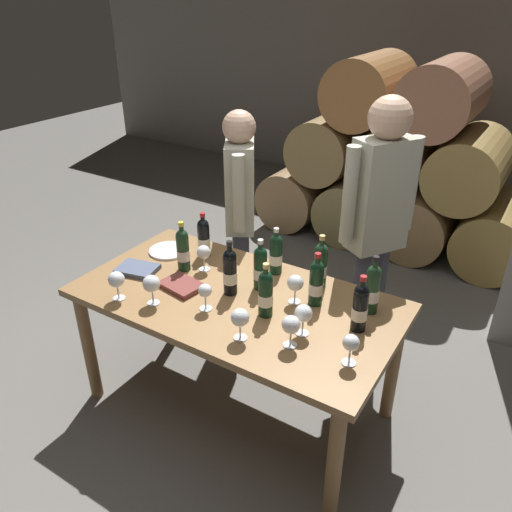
% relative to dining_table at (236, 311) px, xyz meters
% --- Properties ---
extents(ground_plane, '(14.00, 14.00, 0.00)m').
position_rel_dining_table_xyz_m(ground_plane, '(0.00, 0.00, -0.67)').
color(ground_plane, '#66635E').
extents(cellar_back_wall, '(10.00, 0.24, 2.80)m').
position_rel_dining_table_xyz_m(cellar_back_wall, '(0.00, 4.20, 0.73)').
color(cellar_back_wall, gray).
rests_on(cellar_back_wall, ground_plane).
extents(barrel_stack, '(2.49, 0.90, 1.69)m').
position_rel_dining_table_xyz_m(barrel_stack, '(-0.00, 2.60, 0.06)').
color(barrel_stack, olive).
rests_on(barrel_stack, ground_plane).
extents(dining_table, '(1.70, 0.90, 0.76)m').
position_rel_dining_table_xyz_m(dining_table, '(0.00, 0.00, 0.00)').
color(dining_table, olive).
rests_on(dining_table, ground_plane).
extents(wine_bottle_0, '(0.07, 0.07, 0.28)m').
position_rel_dining_table_xyz_m(wine_bottle_0, '(0.05, 0.33, 0.21)').
color(wine_bottle_0, black).
rests_on(wine_bottle_0, dining_table).
extents(wine_bottle_1, '(0.07, 0.07, 0.30)m').
position_rel_dining_table_xyz_m(wine_bottle_1, '(-0.41, 0.08, 0.22)').
color(wine_bottle_1, '#19381E').
rests_on(wine_bottle_1, dining_table).
extents(wine_bottle_2, '(0.07, 0.07, 0.29)m').
position_rel_dining_table_xyz_m(wine_bottle_2, '(0.65, 0.07, 0.22)').
color(wine_bottle_2, black).
rests_on(wine_bottle_2, dining_table).
extents(wine_bottle_3, '(0.07, 0.07, 0.31)m').
position_rel_dining_table_xyz_m(wine_bottle_3, '(0.64, 0.24, 0.23)').
color(wine_bottle_3, '#19381E').
rests_on(wine_bottle_3, dining_table).
extents(wine_bottle_4, '(0.07, 0.07, 0.31)m').
position_rel_dining_table_xyz_m(wine_bottle_4, '(-0.04, 0.01, 0.22)').
color(wine_bottle_4, black).
rests_on(wine_bottle_4, dining_table).
extents(wine_bottle_5, '(0.07, 0.07, 0.31)m').
position_rel_dining_table_xyz_m(wine_bottle_5, '(0.32, 0.33, 0.22)').
color(wine_bottle_5, '#19381E').
rests_on(wine_bottle_5, dining_table).
extents(wine_bottle_6, '(0.07, 0.07, 0.29)m').
position_rel_dining_table_xyz_m(wine_bottle_6, '(0.06, 0.14, 0.22)').
color(wine_bottle_6, black).
rests_on(wine_bottle_6, dining_table).
extents(wine_bottle_7, '(0.07, 0.07, 0.28)m').
position_rel_dining_table_xyz_m(wine_bottle_7, '(-0.42, 0.28, 0.21)').
color(wine_bottle_7, black).
rests_on(wine_bottle_7, dining_table).
extents(wine_bottle_8, '(0.07, 0.07, 0.29)m').
position_rel_dining_table_xyz_m(wine_bottle_8, '(0.38, 0.16, 0.22)').
color(wine_bottle_8, black).
rests_on(wine_bottle_8, dining_table).
extents(wine_bottle_9, '(0.07, 0.07, 0.29)m').
position_rel_dining_table_xyz_m(wine_bottle_9, '(0.22, -0.06, 0.22)').
color(wine_bottle_9, black).
rests_on(wine_bottle_9, dining_table).
extents(wine_glass_0, '(0.07, 0.07, 0.14)m').
position_rel_dining_table_xyz_m(wine_glass_0, '(-0.06, -0.18, 0.19)').
color(wine_glass_0, white).
rests_on(wine_glass_0, dining_table).
extents(wine_glass_1, '(0.09, 0.09, 0.16)m').
position_rel_dining_table_xyz_m(wine_glass_1, '(0.22, -0.28, 0.20)').
color(wine_glass_1, white).
rests_on(wine_glass_1, dining_table).
extents(wine_glass_2, '(0.09, 0.09, 0.16)m').
position_rel_dining_table_xyz_m(wine_glass_2, '(-0.32, -0.28, 0.21)').
color(wine_glass_2, white).
rests_on(wine_glass_2, dining_table).
extents(wine_glass_3, '(0.08, 0.08, 0.16)m').
position_rel_dining_table_xyz_m(wine_glass_3, '(0.29, 0.12, 0.20)').
color(wine_glass_3, white).
rests_on(wine_glass_3, dining_table).
extents(wine_glass_4, '(0.09, 0.09, 0.16)m').
position_rel_dining_table_xyz_m(wine_glass_4, '(0.44, -0.21, 0.20)').
color(wine_glass_4, white).
rests_on(wine_glass_4, dining_table).
extents(wine_glass_5, '(0.09, 0.09, 0.16)m').
position_rel_dining_table_xyz_m(wine_glass_5, '(-0.50, -0.34, 0.20)').
color(wine_glass_5, white).
rests_on(wine_glass_5, dining_table).
extents(wine_glass_6, '(0.08, 0.08, 0.16)m').
position_rel_dining_table_xyz_m(wine_glass_6, '(0.44, -0.10, 0.20)').
color(wine_glass_6, white).
rests_on(wine_glass_6, dining_table).
extents(wine_glass_7, '(0.07, 0.07, 0.15)m').
position_rel_dining_table_xyz_m(wine_glass_7, '(0.71, -0.18, 0.20)').
color(wine_glass_7, white).
rests_on(wine_glass_7, dining_table).
extents(wine_glass_8, '(0.08, 0.08, 0.15)m').
position_rel_dining_table_xyz_m(wine_glass_8, '(-0.31, 0.14, 0.20)').
color(wine_glass_8, white).
rests_on(wine_glass_8, dining_table).
extents(tasting_notebook, '(0.25, 0.20, 0.03)m').
position_rel_dining_table_xyz_m(tasting_notebook, '(-0.62, -0.08, 0.11)').
color(tasting_notebook, '#4C5670').
rests_on(tasting_notebook, dining_table).
extents(leather_ledger, '(0.24, 0.19, 0.03)m').
position_rel_dining_table_xyz_m(leather_ledger, '(-0.30, -0.08, 0.11)').
color(leather_ledger, brown).
rests_on(leather_ledger, dining_table).
extents(serving_plate, '(0.24, 0.24, 0.01)m').
position_rel_dining_table_xyz_m(serving_plate, '(-0.63, 0.20, 0.10)').
color(serving_plate, white).
rests_on(serving_plate, dining_table).
extents(sommelier_presenting, '(0.32, 0.43, 1.72)m').
position_rel_dining_table_xyz_m(sommelier_presenting, '(0.47, 0.75, 0.37)').
color(sommelier_presenting, '#383842').
rests_on(sommelier_presenting, ground_plane).
extents(taster_seated_left, '(0.32, 0.43, 1.54)m').
position_rel_dining_table_xyz_m(taster_seated_left, '(-0.45, 0.72, 0.25)').
color(taster_seated_left, '#383842').
rests_on(taster_seated_left, ground_plane).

